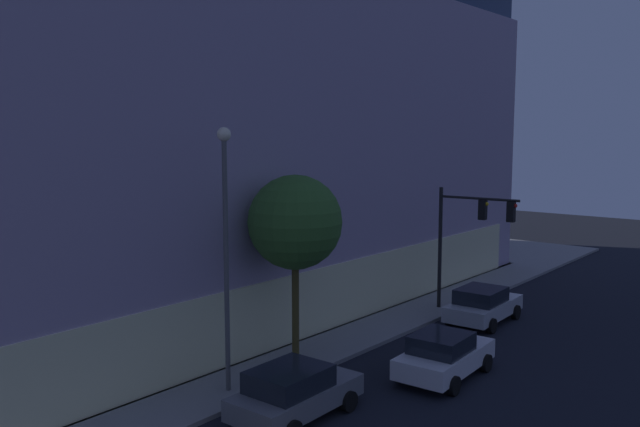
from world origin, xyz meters
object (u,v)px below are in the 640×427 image
object	(u,v)px
car_white	(444,355)
sidewalk_tree	(295,223)
street_lamp_sidewalk	(226,229)
modern_building	(152,117)
traffic_light_far_corner	(470,225)
car_silver	(483,305)
car_grey	(294,392)

from	to	relation	value
car_white	sidewalk_tree	bearing A→B (deg)	115.46
sidewalk_tree	street_lamp_sidewalk	bearing A→B (deg)	-177.29
street_lamp_sidewalk	modern_building	bearing A→B (deg)	61.43
street_lamp_sidewalk	sidewalk_tree	world-z (taller)	street_lamp_sidewalk
sidewalk_tree	traffic_light_far_corner	bearing A→B (deg)	-10.01
modern_building	car_silver	distance (m)	19.51
car_silver	car_grey	bearing A→B (deg)	-179.36
modern_building	sidewalk_tree	xyz separation A→B (m)	(-4.23, -13.97, -4.01)
traffic_light_far_corner	car_white	world-z (taller)	traffic_light_far_corner
modern_building	car_white	bearing A→B (deg)	-95.90
car_grey	sidewalk_tree	bearing A→B (deg)	41.07
sidewalk_tree	car_white	world-z (taller)	sidewalk_tree
traffic_light_far_corner	car_white	size ratio (longest dim) A/B	1.33
traffic_light_far_corner	car_silver	world-z (taller)	traffic_light_far_corner
modern_building	car_grey	xyz separation A→B (m)	(-7.69, -16.99, -8.43)
modern_building	sidewalk_tree	size ratio (longest dim) A/B	5.36
sidewalk_tree	car_silver	world-z (taller)	sidewalk_tree
traffic_light_far_corner	street_lamp_sidewalk	distance (m)	13.64
car_grey	car_silver	distance (m)	12.78
street_lamp_sidewalk	car_silver	xyz separation A→B (m)	(12.78, -2.71, -4.59)
car_white	car_grey	bearing A→B (deg)	162.61
street_lamp_sidewalk	traffic_light_far_corner	bearing A→B (deg)	-6.79
street_lamp_sidewalk	sidewalk_tree	xyz separation A→B (m)	(3.47, 0.16, -0.17)
car_white	street_lamp_sidewalk	bearing A→B (deg)	141.08
car_grey	car_white	xyz separation A→B (m)	(5.75, -1.80, -0.02)
traffic_light_far_corner	sidewalk_tree	size ratio (longest dim) A/B	0.84
modern_building	street_lamp_sidewalk	world-z (taller)	modern_building
traffic_light_far_corner	sidewalk_tree	distance (m)	10.24
car_silver	sidewalk_tree	bearing A→B (deg)	162.87
traffic_light_far_corner	sidewalk_tree	world-z (taller)	sidewalk_tree
modern_building	sidewalk_tree	world-z (taller)	modern_building
modern_building	traffic_light_far_corner	bearing A→B (deg)	-69.79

